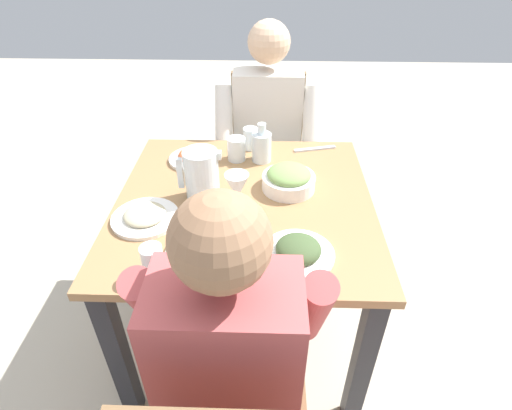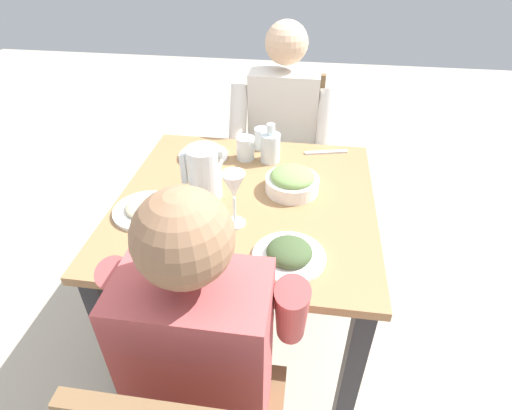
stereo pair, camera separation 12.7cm
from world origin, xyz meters
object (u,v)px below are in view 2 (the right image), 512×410
at_px(oil_carafe, 270,149).
at_px(wine_glass, 234,188).
at_px(diner_near, 281,142).
at_px(chair_near, 284,149).
at_px(dining_table, 246,223).
at_px(diner_far, 211,343).
at_px(water_glass_by_pitcher, 143,254).
at_px(plate_dolmas, 289,254).
at_px(plate_rice_curry, 203,154).
at_px(water_glass_near_right, 262,139).
at_px(salad_bowl, 292,181).
at_px(plate_fries, 189,242).
at_px(water_pitcher, 204,172).
at_px(water_glass_far_left, 246,148).
at_px(plate_beans, 146,209).

bearing_deg(oil_carafe, wine_glass, 81.03).
xyz_separation_m(diner_near, wine_glass, (0.09, 0.72, 0.20)).
xyz_separation_m(chair_near, wine_glass, (0.09, 0.92, 0.35)).
relative_size(dining_table, wine_glass, 4.70).
xyz_separation_m(diner_far, water_glass_by_pitcher, (0.23, -0.18, 0.11)).
xyz_separation_m(plate_dolmas, water_glass_by_pitcher, (0.41, 0.10, 0.04)).
height_order(plate_rice_curry, water_glass_near_right, water_glass_near_right).
bearing_deg(diner_far, dining_table, -89.93).
xyz_separation_m(diner_far, wine_glass, (0.01, -0.42, 0.20)).
height_order(salad_bowl, plate_fries, salad_bowl).
distance_m(water_pitcher, plate_rice_curry, 0.29).
relative_size(water_pitcher, plate_fries, 1.01).
bearing_deg(water_glass_far_left, diner_far, 93.20).
height_order(dining_table, water_pitcher, water_pitcher).
distance_m(water_glass_by_pitcher, water_glass_near_right, 0.81).
bearing_deg(wine_glass, plate_dolmas, 143.15).
xyz_separation_m(salad_bowl, plate_fries, (0.29, 0.36, -0.02)).
bearing_deg(water_pitcher, water_glass_near_right, -111.93).
distance_m(salad_bowl, plate_beans, 0.53).
bearing_deg(water_glass_by_pitcher, water_glass_far_left, -105.11).
xyz_separation_m(plate_rice_curry, oil_carafe, (-0.28, -0.01, 0.04)).
bearing_deg(water_glass_near_right, salad_bowl, 116.22).
height_order(chair_near, diner_near, diner_near).
bearing_deg(plate_fries, water_glass_near_right, -101.52).
distance_m(diner_far, salad_bowl, 0.67).
distance_m(water_pitcher, water_glass_far_left, 0.31).
height_order(plate_fries, plate_rice_curry, plate_fries).
height_order(plate_beans, water_glass_far_left, water_glass_far_left).
bearing_deg(chair_near, diner_near, 90.00).
bearing_deg(water_glass_by_pitcher, chair_near, -104.91).
distance_m(water_glass_far_left, oil_carafe, 0.10).
bearing_deg(diner_near, chair_near, -90.00).
distance_m(dining_table, water_glass_far_left, 0.34).
bearing_deg(salad_bowl, water_glass_far_left, -45.78).
xyz_separation_m(diner_near, plate_fries, (0.21, 0.85, 0.08)).
distance_m(dining_table, diner_far, 0.57).
relative_size(plate_fries, plate_beans, 0.83).
bearing_deg(plate_dolmas, wine_glass, -36.85).
bearing_deg(diner_far, water_glass_near_right, -90.37).
xyz_separation_m(dining_table, chair_near, (-0.08, -0.77, -0.09)).
height_order(plate_beans, water_glass_by_pitcher, water_glass_by_pitcher).
height_order(water_pitcher, plate_fries, water_pitcher).
xyz_separation_m(plate_fries, wine_glass, (-0.12, -0.13, 0.12)).
bearing_deg(water_glass_by_pitcher, dining_table, -120.72).
bearing_deg(plate_beans, wine_glass, 176.55).
height_order(diner_near, salad_bowl, diner_near).
bearing_deg(chair_near, plate_rice_curry, 58.68).
bearing_deg(water_glass_near_right, diner_near, -111.78).
distance_m(plate_rice_curry, wine_glass, 0.49).
distance_m(diner_far, plate_fries, 0.33).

